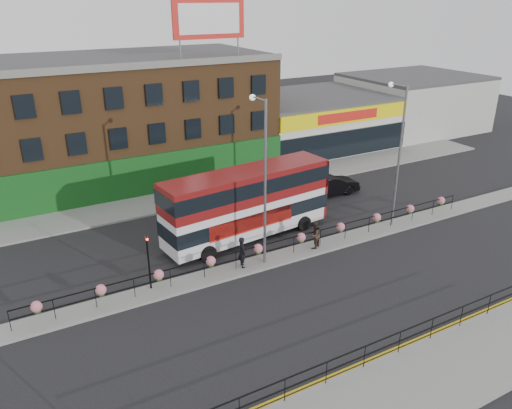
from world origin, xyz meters
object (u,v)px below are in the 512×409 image
car (329,185)px  pedestrian_a (242,252)px  pedestrian_b (314,235)px  lamp_column_east (398,145)px  lamp_column_west (263,169)px  double_decker_bus (248,197)px

car → pedestrian_a: bearing=123.7°
pedestrian_b → lamp_column_east: bearing=154.3°
pedestrian_a → pedestrian_b: bearing=-79.1°
pedestrian_b → lamp_column_west: size_ratio=0.19×
car → lamp_column_east: 8.35m
double_decker_bus → lamp_column_west: 4.65m
lamp_column_west → pedestrian_b: bearing=-2.9°
pedestrian_a → lamp_column_east: (11.79, 0.37, 4.72)m
double_decker_bus → pedestrian_a: bearing=-122.9°
pedestrian_b → lamp_column_east: size_ratio=0.19×
pedestrian_b → double_decker_bus: bearing=-82.0°
car → lamp_column_east: lamp_column_east is taller
pedestrian_a → pedestrian_b: (5.03, -0.12, -0.04)m
pedestrian_b → lamp_column_west: (-3.63, 0.18, 4.87)m
lamp_column_west → lamp_column_east: (10.40, 0.30, -0.10)m
car → pedestrian_a: pedestrian_a is taller
pedestrian_a → lamp_column_east: bearing=-76.0°
car → lamp_column_east: (0.27, -6.68, 4.99)m
car → pedestrian_a: size_ratio=2.68×
car → lamp_column_west: 13.32m
lamp_column_west → lamp_column_east: 10.40m
double_decker_bus → pedestrian_a: (-2.25, -3.47, -1.78)m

